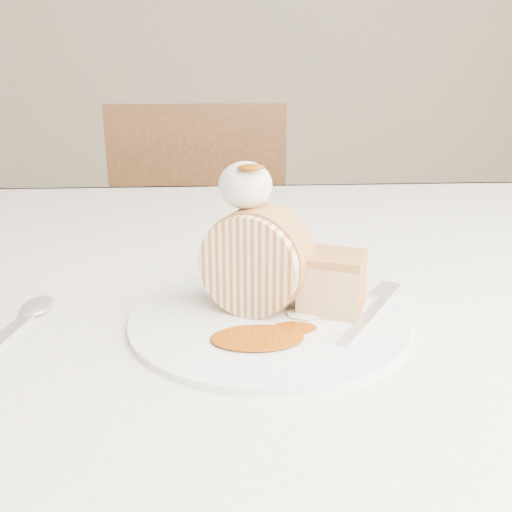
{
  "coord_description": "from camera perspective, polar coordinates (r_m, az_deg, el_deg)",
  "views": [
    {
      "loc": [
        -0.05,
        -0.4,
        0.96
      ],
      "look_at": [
        -0.02,
        0.05,
        0.81
      ],
      "focal_mm": 40.0,
      "sensor_mm": 36.0,
      "label": 1
    }
  ],
  "objects": [
    {
      "name": "table",
      "position": [
        0.67,
        1.31,
        -7.96
      ],
      "size": [
        1.4,
        0.9,
        0.75
      ],
      "color": "white",
      "rests_on": "ground"
    },
    {
      "name": "chair_far",
      "position": [
        1.53,
        -5.59,
        0.8
      ],
      "size": [
        0.43,
        0.43,
        0.88
      ],
      "rotation": [
        0.0,
        0.0,
        3.18
      ],
      "color": "brown",
      "rests_on": "ground"
    },
    {
      "name": "plate",
      "position": [
        0.49,
        1.25,
        -6.34
      ],
      "size": [
        0.31,
        0.31,
        0.01
      ],
      "primitive_type": "cylinder",
      "rotation": [
        0.0,
        0.0,
        -0.38
      ],
      "color": "white",
      "rests_on": "table"
    },
    {
      "name": "roulade_slice",
      "position": [
        0.49,
        0.02,
        -0.49
      ],
      "size": [
        0.1,
        0.08,
        0.09
      ],
      "primitive_type": "cylinder",
      "rotation": [
        1.57,
        0.0,
        -0.45
      ],
      "color": "beige",
      "rests_on": "plate"
    },
    {
      "name": "cake_chunk",
      "position": [
        0.5,
        7.62,
        -2.95
      ],
      "size": [
        0.07,
        0.06,
        0.04
      ],
      "primitive_type": "cube",
      "rotation": [
        0.0,
        0.0,
        -0.38
      ],
      "color": "#BE8248",
      "rests_on": "plate"
    },
    {
      "name": "whipped_cream",
      "position": [
        0.48,
        -1.07,
        7.09
      ],
      "size": [
        0.05,
        0.05,
        0.04
      ],
      "primitive_type": "ellipsoid",
      "color": "silver",
      "rests_on": "roulade_slice"
    },
    {
      "name": "caramel_drizzle",
      "position": [
        0.46,
        -0.49,
        9.48
      ],
      "size": [
        0.02,
        0.02,
        0.01
      ],
      "primitive_type": "ellipsoid",
      "color": "#8A3B05",
      "rests_on": "whipped_cream"
    },
    {
      "name": "caramel_pool",
      "position": [
        0.45,
        0.12,
        -8.15
      ],
      "size": [
        0.09,
        0.07,
        0.0
      ],
      "primitive_type": null,
      "rotation": [
        0.0,
        0.0,
        -0.38
      ],
      "color": "#8A3B05",
      "rests_on": "plate"
    },
    {
      "name": "fork",
      "position": [
        0.49,
        10.84,
        -6.34
      ],
      "size": [
        0.09,
        0.13,
        0.0
      ],
      "primitive_type": "cube",
      "rotation": [
        0.0,
        0.0,
        -0.58
      ],
      "color": "silver",
      "rests_on": "plate"
    }
  ]
}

